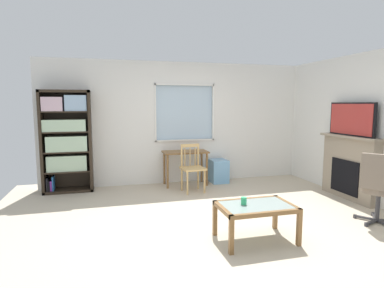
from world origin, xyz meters
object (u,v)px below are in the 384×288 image
Objects in this scene: wooden_chair at (192,167)px; tv at (352,119)px; desk_under_window at (185,157)px; sippy_cup at (244,201)px; office_chair at (378,185)px; bookshelf at (66,137)px; plastic_drawer_unit at (218,171)px; coffee_table at (256,210)px; fireplace at (349,167)px.

tv is (2.53, -1.15, 0.94)m from wooden_chair.
desk_under_window is 10.11× the size of sippy_cup.
office_chair is at bearing 0.35° from sippy_cup.
bookshelf is 21.29× the size of sippy_cup.
office_chair is (4.31, -2.92, -0.48)m from bookshelf.
coffee_table is at bearing -101.07° from plastic_drawer_unit.
bookshelf is 1.92× the size of office_chair.
sippy_cup is at bearing -103.91° from plastic_drawer_unit.
wooden_chair reaches higher than sippy_cup.
wooden_chair is (0.01, -0.51, -0.12)m from desk_under_window.
office_chair is 11.11× the size of sippy_cup.
wooden_chair is (2.28, -0.62, -0.57)m from bookshelf.
office_chair is (-0.52, -1.14, -0.00)m from fireplace.
office_chair is at bearing -54.14° from desk_under_window.
bookshelf is 3.95× the size of plastic_drawer_unit.
plastic_drawer_unit is at bearing 136.30° from tv.
bookshelf is 3.12m from plastic_drawer_unit.
fireplace is 2.68m from coffee_table.
tv reaches higher than office_chair.
sippy_cup is (-2.51, -1.16, -0.91)m from tv.
desk_under_window is 0.71× the size of fireplace.
tv is at bearing 26.82° from coffee_table.
desk_under_window is 2.88m from coffee_table.
plastic_drawer_unit is at bearing 78.93° from coffee_table.
desk_under_window reaches higher than plastic_drawer_unit.
desk_under_window is at bearing 90.56° from sippy_cup.
plastic_drawer_unit reaches higher than coffee_table.
tv is 1.13× the size of coffee_table.
wooden_chair is 10.00× the size of sippy_cup.
office_chair is at bearing -113.79° from tv.
wooden_chair is at bearing 90.46° from sippy_cup.
office_chair is at bearing -65.68° from plastic_drawer_unit.
desk_under_window is 1.01× the size of wooden_chair.
fireplace is (2.55, -1.15, 0.10)m from wooden_chair.
fireplace is 1.26m from office_chair.
bookshelf is 2.11× the size of desk_under_window.
fireplace is at bearing 65.46° from office_chair.
bookshelf is at bearing 178.93° from plastic_drawer_unit.
desk_under_window is at bearing 146.87° from fireplace.
bookshelf is at bearing 129.42° from coffee_table.
fireplace is 2.78m from sippy_cup.
plastic_drawer_unit is at bearing -1.07° from bookshelf.
plastic_drawer_unit is 2.74m from tv.
wooden_chair is 0.95m from plastic_drawer_unit.
fireplace reaches higher than coffee_table.
wooden_chair is 0.90× the size of office_chair.
plastic_drawer_unit is 2.52m from fireplace.
bookshelf is at bearing 164.79° from wooden_chair.
desk_under_window reaches higher than coffee_table.
sippy_cup is (-2.01, -0.01, -0.06)m from office_chair.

